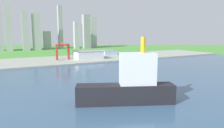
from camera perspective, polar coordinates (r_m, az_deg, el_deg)
ground_plane at (r=257.07m, az=-5.50°, el=-4.19°), size 2400.00×2400.00×0.00m
water_bay at (r=204.61m, az=1.01°, el=-7.51°), size 840.00×360.00×0.15m
industrial_pier at (r=436.01m, az=-15.12°, el=1.05°), size 840.00×140.00×2.50m
tugboat_small at (r=235.10m, az=9.04°, el=-5.01°), size 12.36×16.84×6.42m
cargo_ship at (r=164.80m, az=4.98°, el=-6.11°), size 79.38×45.31×54.51m
port_crane_red at (r=427.83m, az=-13.84°, el=4.63°), size 27.39×46.94×35.22m
warehouse_main at (r=436.47m, az=-6.80°, el=2.60°), size 58.48×39.47×17.15m
warehouse_annex at (r=521.33m, az=-0.98°, el=3.36°), size 36.83×31.15×11.74m
distant_skyline at (r=756.30m, az=-19.56°, el=8.88°), size 410.50×70.06×159.97m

